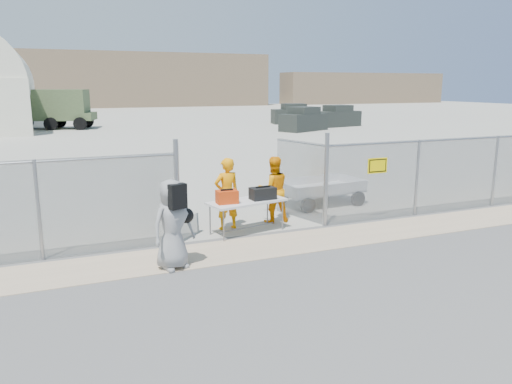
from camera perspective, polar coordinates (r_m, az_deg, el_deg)
name	(u,v)px	position (r m, az deg, el deg)	size (l,w,h in m)	color
ground	(291,259)	(10.99, 4.01, -7.66)	(160.00, 160.00, 0.00)	#4F4D4D
tarmac_inside	(101,123)	(51.59, -17.33, 7.50)	(160.00, 80.00, 0.01)	#A4A294
dirt_strip	(272,245)	(11.85, 1.85, -6.12)	(44.00, 1.60, 0.01)	tan
distant_hills	(109,80)	(87.78, -16.47, 12.20)	(140.00, 6.00, 9.00)	#7F684F
chain_link_fence	(256,192)	(12.45, 0.00, 0.00)	(40.00, 0.20, 2.20)	gray
folding_table	(247,217)	(12.75, -1.05, -2.82)	(2.00, 0.83, 0.85)	silver
orange_bag	(227,197)	(12.33, -3.33, -0.56)	(0.52, 0.35, 0.32)	red
black_duffel	(263,193)	(12.75, 0.78, -0.16)	(0.64, 0.37, 0.31)	black
security_worker_left	(227,194)	(12.96, -3.36, -0.22)	(0.69, 0.45, 1.90)	#FF9504
security_worker_right	(273,190)	(13.65, 1.98, 0.28)	(0.89, 0.69, 1.83)	#FF9504
visitor	(173,224)	(10.31, -9.50, -3.68)	(0.92, 0.60, 1.87)	gray
utility_trailer	(319,191)	(15.89, 7.27, 0.06)	(3.44, 1.77, 0.83)	silver
military_truck	(52,109)	(46.31, -22.32, 8.73)	(6.98, 2.58, 3.33)	#4D5F39
parked_vehicle_near	(304,119)	(41.36, 5.47, 8.28)	(4.22, 1.91, 1.91)	#282D29
parked_vehicle_mid	(294,114)	(49.08, 4.32, 8.89)	(4.14, 1.88, 1.88)	#282D29
parked_vehicle_far	(338,116)	(46.19, 9.32, 8.56)	(4.14, 1.87, 1.87)	#282D29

